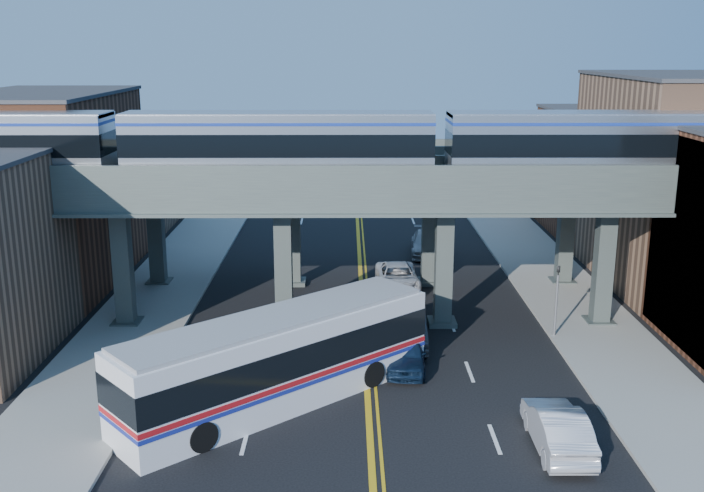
{
  "coord_description": "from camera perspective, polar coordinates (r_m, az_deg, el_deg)",
  "views": [
    {
      "loc": [
        -0.81,
        -29.59,
        13.8
      ],
      "look_at": [
        -0.6,
        5.54,
        4.76
      ],
      "focal_mm": 40.0,
      "sensor_mm": 36.0,
      "label": 1
    }
  ],
  "objects": [
    {
      "name": "building_west_b",
      "position": [
        49.6,
        -21.29,
        3.82
      ],
      "size": [
        8.0,
        14.0,
        11.0
      ],
      "primitive_type": "cube",
      "color": "brown",
      "rests_on": "ground"
    },
    {
      "name": "car_lane_c",
      "position": [
        45.61,
        3.34,
        -2.27
      ],
      "size": [
        2.52,
        5.16,
        1.41
      ],
      "primitive_type": "imported",
      "rotation": [
        0.0,
        0.0,
        0.04
      ],
      "color": "silver",
      "rests_on": "ground"
    },
    {
      "name": "car_lane_b",
      "position": [
        37.62,
        3.83,
        -5.63
      ],
      "size": [
        2.03,
        5.56,
        1.82
      ],
      "primitive_type": "imported",
      "rotation": [
        0.0,
        0.0,
        -0.02
      ],
      "color": "#353437",
      "rests_on": "ground"
    },
    {
      "name": "elevated_viaduct_far",
      "position": [
        45.19,
        0.69,
        5.1
      ],
      "size": [
        52.0,
        3.6,
        7.4
      ],
      "color": "#3A4340",
      "rests_on": "ground"
    },
    {
      "name": "car_lane_a",
      "position": [
        34.68,
        4.03,
        -7.77
      ],
      "size": [
        2.16,
        4.36,
        1.43
      ],
      "primitive_type": "imported",
      "rotation": [
        0.0,
        0.0,
        -0.11
      ],
      "color": "#0E1E36",
      "rests_on": "ground"
    },
    {
      "name": "stop_sign",
      "position": [
        34.76,
        1.51,
        -5.84
      ],
      "size": [
        0.76,
        0.09,
        2.63
      ],
      "color": "slate",
      "rests_on": "ground"
    },
    {
      "name": "elevated_viaduct_near",
      "position": [
        38.31,
        0.87,
        3.4
      ],
      "size": [
        52.0,
        3.6,
        7.4
      ],
      "color": "#3A4340",
      "rests_on": "ground"
    },
    {
      "name": "transit_train",
      "position": [
        38.01,
        -5.34,
        7.43
      ],
      "size": [
        45.69,
        2.86,
        3.33
      ],
      "color": "black",
      "rests_on": "elevated_viaduct_near"
    },
    {
      "name": "mural_panel",
      "position": [
        38.03,
        23.49,
        -0.55
      ],
      "size": [
        0.1,
        9.5,
        9.5
      ],
      "primitive_type": "cube",
      "color": "teal",
      "rests_on": "ground"
    },
    {
      "name": "building_east_b",
      "position": [
        50.12,
        22.39,
        4.4
      ],
      "size": [
        8.0,
        14.0,
        12.0
      ],
      "primitive_type": "cube",
      "color": "#865F45",
      "rests_on": "ground"
    },
    {
      "name": "car_parked_curb",
      "position": [
        29.09,
        14.72,
        -12.68
      ],
      "size": [
        1.65,
        4.72,
        1.56
      ],
      "primitive_type": "imported",
      "rotation": [
        0.0,
        0.0,
        3.14
      ],
      "color": "silver",
      "rests_on": "ground"
    },
    {
      "name": "sidewalk_west",
      "position": [
        43.24,
        -14.69,
        -4.55
      ],
      "size": [
        5.0,
        70.0,
        0.16
      ],
      "primitive_type": "cube",
      "color": "gray",
      "rests_on": "ground"
    },
    {
      "name": "sidewalk_east",
      "position": [
        43.67,
        16.09,
        -4.46
      ],
      "size": [
        5.0,
        70.0,
        0.16
      ],
      "primitive_type": "cube",
      "color": "gray",
      "rests_on": "ground"
    },
    {
      "name": "traffic_signal",
      "position": [
        38.72,
        14.68,
        -3.33
      ],
      "size": [
        0.15,
        0.18,
        4.1
      ],
      "color": "slate",
      "rests_on": "ground"
    },
    {
      "name": "transit_bus",
      "position": [
        31.2,
        -5.37,
        -8.27
      ],
      "size": [
        12.16,
        11.15,
        3.49
      ],
      "rotation": [
        0.0,
        0.0,
        0.72
      ],
      "color": "white",
      "rests_on": "ground"
    },
    {
      "name": "car_lane_d",
      "position": [
        53.31,
        5.47,
        0.2
      ],
      "size": [
        2.52,
        5.32,
        1.5
      ],
      "primitive_type": "imported",
      "rotation": [
        0.0,
        0.0,
        -0.08
      ],
      "color": "#9D9DA2",
      "rests_on": "ground"
    },
    {
      "name": "building_east_c",
      "position": [
        62.39,
        17.76,
        5.18
      ],
      "size": [
        8.0,
        10.0,
        9.0
      ],
      "primitive_type": "cube",
      "color": "brown",
      "rests_on": "ground"
    },
    {
      "name": "ground",
      "position": [
        32.66,
        1.12,
        -10.56
      ],
      "size": [
        120.0,
        120.0,
        0.0
      ],
      "primitive_type": "plane",
      "color": "black",
      "rests_on": "ground"
    },
    {
      "name": "building_west_c",
      "position": [
        61.98,
        -16.99,
        4.71
      ],
      "size": [
        8.0,
        10.0,
        8.0
      ],
      "primitive_type": "cube",
      "color": "#865F45",
      "rests_on": "ground"
    }
  ]
}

